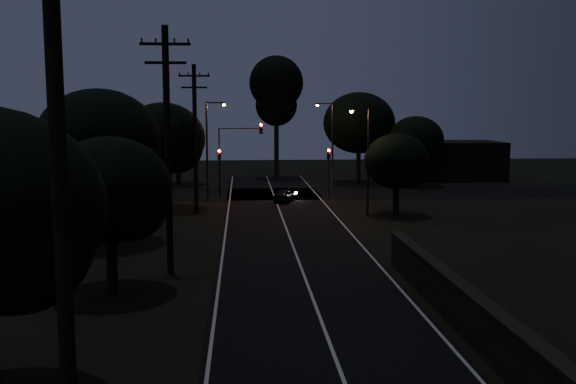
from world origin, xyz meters
TOP-DOWN VIEW (x-y plane):
  - road_surface at (0.00, 31.12)m, footprint 60.00×70.00m
  - utility_pole_near at (-6.00, -2.00)m, footprint 2.20×0.30m
  - utility_pole_mid at (-6.00, 15.00)m, footprint 2.20×0.30m
  - utility_pole_far at (-6.00, 32.00)m, footprint 2.20×0.30m
  - tree_left_b at (-7.82, 11.90)m, footprint 4.99×4.99m
  - tree_left_c at (-10.26, 21.86)m, footprint 6.75×6.75m
  - tree_left_d at (-8.28, 33.87)m, footprint 6.23×6.23m
  - tree_far_nw at (-8.81, 49.89)m, footprint 5.27×5.27m
  - tree_far_w at (-13.77, 45.87)m, footprint 6.40×6.40m
  - tree_far_ne at (9.25, 49.85)m, footprint 7.18×7.18m
  - tree_far_e at (14.19, 46.89)m, footprint 5.31×5.31m
  - tree_right_a at (8.16, 29.91)m, footprint 4.52×4.52m
  - tall_pine at (1.00, 55.00)m, footprint 5.73×5.73m
  - building_left at (-20.00, 52.00)m, footprint 10.00×8.00m
  - building_right at (20.00, 53.00)m, footprint 9.00×7.00m
  - signal_left at (-4.60, 39.99)m, footprint 0.28×0.35m
  - signal_right at (4.60, 39.99)m, footprint 0.28×0.35m
  - signal_mast at (-2.91, 39.99)m, footprint 3.70×0.35m
  - streetlight_a at (-5.31, 38.00)m, footprint 1.66×0.26m
  - streetlight_b at (5.31, 44.00)m, footprint 1.66×0.26m
  - streetlight_c at (5.83, 30.00)m, footprint 1.46×0.26m
  - car at (0.66, 37.16)m, footprint 2.16×3.35m

SIDE VIEW (x-z plane):
  - road_surface at x=0.00m, z-range 0.00..0.03m
  - car at x=0.66m, z-range 0.00..1.06m
  - building_right at x=20.00m, z-range 0.00..4.00m
  - building_left at x=-20.00m, z-range 0.00..4.40m
  - signal_left at x=-4.60m, z-range 0.79..4.89m
  - signal_right at x=4.60m, z-range 0.79..4.89m
  - tree_right_a at x=8.16m, z-range 0.85..6.60m
  - tree_left_b at x=-7.82m, z-range 0.94..7.28m
  - tree_far_nw at x=-8.81m, z-range 0.98..7.65m
  - signal_mast at x=-2.91m, z-range 1.21..7.46m
  - streetlight_c at x=5.83m, z-range 0.60..8.10m
  - tree_far_e at x=14.19m, z-range 1.00..7.74m
  - streetlight_a at x=-5.31m, z-range 0.64..8.64m
  - streetlight_b at x=5.31m, z-range 0.64..8.64m
  - tree_left_d at x=-8.28m, z-range 1.17..9.07m
  - tree_far_w at x=-13.77m, z-range 1.22..9.39m
  - utility_pole_far at x=-6.00m, z-range 0.23..10.73m
  - tree_left_c at x=-10.26m, z-range 1.25..9.77m
  - utility_pole_mid at x=-6.00m, z-range 0.24..11.24m
  - tree_far_ne at x=9.25m, z-range 1.34..10.42m
  - utility_pole_near at x=-6.00m, z-range 0.25..12.25m
  - tall_pine at x=1.00m, z-range 2.87..15.90m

